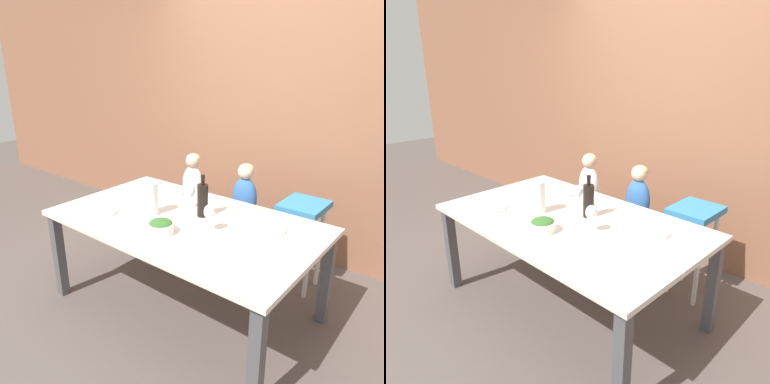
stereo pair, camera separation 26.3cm
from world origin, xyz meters
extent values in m
plane|color=#564C47|center=(0.00, 0.00, 0.00)|extent=(14.00, 14.00, 0.00)
cube|color=#8E5B42|center=(0.00, 1.34, 1.35)|extent=(10.00, 0.06, 2.70)
cube|color=silver|center=(0.00, 0.00, 0.71)|extent=(1.87, 1.09, 0.03)
cube|color=#4C4C51|center=(-0.87, -0.49, 0.35)|extent=(0.07, 0.07, 0.69)
cube|color=#4C4C51|center=(0.87, -0.49, 0.35)|extent=(0.07, 0.07, 0.69)
cube|color=#4C4C51|center=(-0.87, 0.49, 0.35)|extent=(0.07, 0.07, 0.69)
cube|color=#4C4C51|center=(0.87, 0.49, 0.35)|extent=(0.07, 0.07, 0.69)
cylinder|color=silver|center=(-0.70, 0.65, 0.20)|extent=(0.04, 0.04, 0.41)
cylinder|color=silver|center=(-0.42, 0.65, 0.20)|extent=(0.04, 0.04, 0.41)
cylinder|color=silver|center=(-0.70, 0.94, 0.20)|extent=(0.04, 0.04, 0.41)
cylinder|color=silver|center=(-0.42, 0.94, 0.20)|extent=(0.04, 0.04, 0.41)
cube|color=white|center=(-0.56, 0.79, 0.43)|extent=(0.38, 0.44, 0.05)
cylinder|color=silver|center=(-0.13, 0.65, 0.20)|extent=(0.04, 0.04, 0.41)
cylinder|color=silver|center=(0.15, 0.65, 0.20)|extent=(0.04, 0.04, 0.41)
cylinder|color=silver|center=(-0.13, 0.94, 0.20)|extent=(0.04, 0.04, 0.41)
cylinder|color=silver|center=(0.15, 0.94, 0.20)|extent=(0.04, 0.04, 0.41)
cube|color=white|center=(0.01, 0.79, 0.43)|extent=(0.38, 0.44, 0.05)
cylinder|color=silver|center=(0.42, 0.67, 0.34)|extent=(0.04, 0.04, 0.69)
cylinder|color=silver|center=(0.66, 0.67, 0.34)|extent=(0.04, 0.04, 0.69)
cylinder|color=silver|center=(0.42, 0.91, 0.34)|extent=(0.04, 0.04, 0.69)
cylinder|color=silver|center=(0.66, 0.91, 0.34)|extent=(0.04, 0.04, 0.69)
cube|color=teal|center=(0.54, 0.79, 0.71)|extent=(0.32, 0.37, 0.05)
ellipsoid|color=silver|center=(-0.56, 0.79, 0.65)|extent=(0.23, 0.14, 0.38)
sphere|color=beige|center=(-0.56, 0.79, 0.89)|extent=(0.13, 0.13, 0.13)
ellipsoid|color=#DBC684|center=(-0.56, 0.80, 0.91)|extent=(0.13, 0.13, 0.09)
ellipsoid|color=#3366B2|center=(0.01, 0.79, 0.65)|extent=(0.23, 0.14, 0.38)
sphere|color=beige|center=(0.01, 0.79, 0.89)|extent=(0.13, 0.13, 0.13)
ellipsoid|color=#DBC684|center=(0.01, 0.80, 0.91)|extent=(0.13, 0.13, 0.09)
cylinder|color=black|center=(0.06, 0.12, 0.84)|extent=(0.08, 0.08, 0.24)
cylinder|color=black|center=(0.06, 0.12, 1.00)|extent=(0.03, 0.03, 0.07)
cylinder|color=black|center=(0.06, 0.12, 1.02)|extent=(0.03, 0.03, 0.02)
cylinder|color=white|center=(-0.26, -0.07, 0.84)|extent=(0.11, 0.11, 0.23)
cylinder|color=white|center=(0.25, -0.04, 0.73)|extent=(0.06, 0.06, 0.00)
cylinder|color=white|center=(0.25, -0.04, 0.77)|extent=(0.01, 0.01, 0.08)
ellipsoid|color=white|center=(0.25, -0.04, 0.86)|extent=(0.08, 0.08, 0.10)
cylinder|color=white|center=(-0.10, 0.18, 0.73)|extent=(0.06, 0.06, 0.00)
cylinder|color=white|center=(-0.10, 0.18, 0.77)|extent=(0.01, 0.01, 0.08)
ellipsoid|color=white|center=(-0.10, 0.18, 0.86)|extent=(0.08, 0.08, 0.10)
cylinder|color=white|center=(0.02, -0.26, 0.76)|extent=(0.18, 0.18, 0.07)
ellipsoid|color=#336628|center=(0.02, -0.26, 0.79)|extent=(0.15, 0.15, 0.05)
cylinder|color=silver|center=(-0.56, -0.29, 0.73)|extent=(0.25, 0.25, 0.01)
cylinder|color=silver|center=(-0.45, 0.33, 0.73)|extent=(0.25, 0.25, 0.01)
cylinder|color=silver|center=(0.53, 0.22, 0.73)|extent=(0.25, 0.25, 0.01)
camera|label=1|loc=(1.55, -1.85, 1.79)|focal=35.00mm
camera|label=2|loc=(1.75, -1.67, 1.79)|focal=35.00mm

